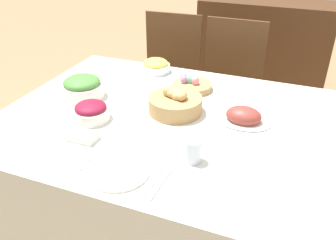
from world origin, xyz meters
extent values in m
plane|color=#937551|center=(0.00, 0.00, 0.00)|extent=(12.00, 12.00, 0.00)
cube|color=silver|center=(0.00, 0.00, 0.36)|extent=(1.64, 1.19, 0.72)
cylinder|color=brown|center=(-0.16, 0.67, 0.23)|extent=(0.03, 0.03, 0.45)
cylinder|color=brown|center=(0.23, 0.67, 0.23)|extent=(0.03, 0.03, 0.45)
cylinder|color=brown|center=(-0.16, 1.06, 0.23)|extent=(0.03, 0.03, 0.45)
cylinder|color=brown|center=(0.23, 1.06, 0.23)|extent=(0.03, 0.03, 0.45)
cube|color=brown|center=(0.03, 0.87, 0.46)|extent=(0.42, 0.42, 0.02)
cube|color=brown|center=(0.03, 1.07, 0.70)|extent=(0.42, 0.02, 0.45)
cylinder|color=brown|center=(-0.60, 0.66, 0.23)|extent=(0.03, 0.03, 0.45)
cylinder|color=brown|center=(-0.21, 0.68, 0.23)|extent=(0.03, 0.03, 0.45)
cylinder|color=brown|center=(-0.62, 1.05, 0.23)|extent=(0.03, 0.03, 0.45)
cylinder|color=brown|center=(-0.23, 1.07, 0.23)|extent=(0.03, 0.03, 0.45)
cube|color=brown|center=(-0.42, 0.87, 0.46)|extent=(0.44, 0.44, 0.02)
cube|color=brown|center=(-0.43, 1.07, 0.70)|extent=(0.42, 0.04, 0.45)
cube|color=#4C2D19|center=(0.12, 1.98, 0.44)|extent=(1.17, 0.44, 0.88)
cylinder|color=#AD8451|center=(-0.04, 0.06, 0.76)|extent=(0.25, 0.25, 0.08)
ellipsoid|color=tan|center=(-0.04, 0.06, 0.82)|extent=(0.08, 0.07, 0.05)
ellipsoid|color=tan|center=(-0.02, 0.06, 0.81)|extent=(0.09, 0.09, 0.05)
ellipsoid|color=tan|center=(-0.07, 0.08, 0.82)|extent=(0.09, 0.09, 0.06)
ellipsoid|color=tan|center=(-0.04, 0.07, 0.82)|extent=(0.09, 0.08, 0.05)
ellipsoid|color=tan|center=(-0.01, 0.05, 0.82)|extent=(0.08, 0.09, 0.05)
cylinder|color=#AD8451|center=(-0.04, 0.33, 0.74)|extent=(0.21, 0.21, 0.03)
ellipsoid|color=#7FCC7A|center=(-0.06, 0.34, 0.77)|extent=(0.04, 0.04, 0.05)
ellipsoid|color=pink|center=(-0.02, 0.32, 0.77)|extent=(0.04, 0.04, 0.05)
ellipsoid|color=pink|center=(-0.10, 0.35, 0.77)|extent=(0.04, 0.04, 0.05)
ellipsoid|color=#60B2E0|center=(-0.05, 0.34, 0.77)|extent=(0.04, 0.04, 0.05)
ellipsoid|color=#B27AD1|center=(-0.09, 0.32, 0.77)|extent=(0.04, 0.04, 0.05)
ellipsoid|color=pink|center=(-0.04, 0.36, 0.77)|extent=(0.04, 0.04, 0.05)
ellipsoid|color=silver|center=(0.28, 0.08, 0.73)|extent=(0.25, 0.17, 0.01)
ellipsoid|color=brown|center=(0.28, 0.08, 0.75)|extent=(0.16, 0.12, 0.08)
cylinder|color=silver|center=(-0.37, -0.15, 0.75)|extent=(0.17, 0.17, 0.05)
ellipsoid|color=maroon|center=(-0.37, -0.15, 0.78)|extent=(0.14, 0.14, 0.05)
cylinder|color=silver|center=(-0.32, 0.48, 0.74)|extent=(0.17, 0.17, 0.05)
ellipsoid|color=#F4DB4C|center=(-0.32, 0.48, 0.78)|extent=(0.14, 0.14, 0.05)
cylinder|color=silver|center=(-0.53, 0.04, 0.76)|extent=(0.22, 0.22, 0.07)
ellipsoid|color=#478438|center=(-0.53, 0.04, 0.80)|extent=(0.18, 0.18, 0.07)
cylinder|color=silver|center=(-0.07, -0.45, 0.73)|extent=(0.23, 0.23, 0.01)
cube|color=#B7B7BC|center=(-0.21, -0.45, 0.72)|extent=(0.02, 0.19, 0.00)
cube|color=#B7B7BC|center=(0.07, -0.45, 0.72)|extent=(0.02, 0.19, 0.00)
cube|color=#B7B7BC|center=(0.10, -0.45, 0.72)|extent=(0.02, 0.19, 0.00)
cylinder|color=silver|center=(0.16, -0.28, 0.77)|extent=(0.07, 0.07, 0.09)
cube|color=silver|center=(-0.31, -0.31, 0.74)|extent=(0.12, 0.08, 0.03)
camera|label=1|loc=(0.47, -1.33, 1.53)|focal=38.00mm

